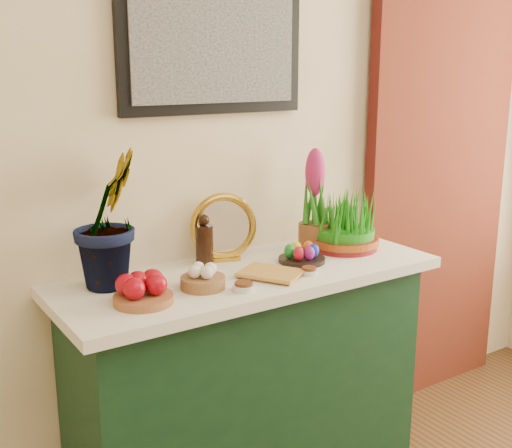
{
  "coord_description": "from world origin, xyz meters",
  "views": [
    {
      "loc": [
        -1.14,
        0.16,
        1.6
      ],
      "look_at": [
        0.04,
        1.95,
        1.07
      ],
      "focal_mm": 45.0,
      "sensor_mm": 36.0,
      "label": 1
    }
  ],
  "objects_px": {
    "mirror": "(224,228)",
    "wheatgrass_sabzeh": "(344,225)",
    "sideboard": "(249,388)",
    "hyacinth_green": "(107,196)",
    "book": "(262,279)"
  },
  "relations": [
    {
      "from": "mirror",
      "to": "book",
      "type": "height_order",
      "value": "mirror"
    },
    {
      "from": "hyacinth_green",
      "to": "book",
      "type": "height_order",
      "value": "hyacinth_green"
    },
    {
      "from": "mirror",
      "to": "wheatgrass_sabzeh",
      "type": "relative_size",
      "value": 0.94
    },
    {
      "from": "hyacinth_green",
      "to": "book",
      "type": "xyz_separation_m",
      "value": [
        0.43,
        -0.26,
        -0.29
      ]
    },
    {
      "from": "sideboard",
      "to": "mirror",
      "type": "xyz_separation_m",
      "value": [
        -0.01,
        0.16,
        0.59
      ]
    },
    {
      "from": "hyacinth_green",
      "to": "sideboard",
      "type": "bearing_deg",
      "value": -54.76
    },
    {
      "from": "hyacinth_green",
      "to": "book",
      "type": "distance_m",
      "value": 0.58
    },
    {
      "from": "sideboard",
      "to": "mirror",
      "type": "relative_size",
      "value": 4.98
    },
    {
      "from": "sideboard",
      "to": "wheatgrass_sabzeh",
      "type": "relative_size",
      "value": 4.69
    },
    {
      "from": "sideboard",
      "to": "hyacinth_green",
      "type": "bearing_deg",
      "value": 166.03
    },
    {
      "from": "mirror",
      "to": "book",
      "type": "xyz_separation_m",
      "value": [
        -0.03,
        -0.3,
        -0.11
      ]
    },
    {
      "from": "mirror",
      "to": "book",
      "type": "relative_size",
      "value": 1.29
    },
    {
      "from": "wheatgrass_sabzeh",
      "to": "hyacinth_green",
      "type": "bearing_deg",
      "value": 174.3
    },
    {
      "from": "book",
      "to": "mirror",
      "type": "bearing_deg",
      "value": 52.32
    },
    {
      "from": "wheatgrass_sabzeh",
      "to": "sideboard",
      "type": "bearing_deg",
      "value": -177.18
    }
  ]
}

